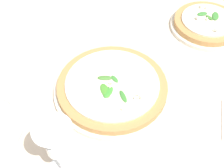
# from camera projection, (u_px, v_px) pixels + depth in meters

# --- Properties ---
(ground_plane) EXTENTS (6.00, 6.00, 0.00)m
(ground_plane) POSITION_uv_depth(u_px,v_px,m) (105.00, 100.00, 0.82)
(ground_plane) COLOR beige
(pizza_arugula_main) EXTENTS (0.31, 0.31, 0.05)m
(pizza_arugula_main) POSITION_uv_depth(u_px,v_px,m) (112.00, 87.00, 0.83)
(pizza_arugula_main) COLOR silver
(pizza_arugula_main) RESTS_ON ground_plane
(pizza_personal_side) EXTENTS (0.23, 0.23, 0.05)m
(pizza_personal_side) POSITION_uv_depth(u_px,v_px,m) (207.00, 24.00, 1.00)
(pizza_personal_side) COLOR silver
(pizza_personal_side) RESTS_ON ground_plane
(wine_glass) EXTENTS (0.08, 0.08, 0.17)m
(wine_glass) POSITION_uv_depth(u_px,v_px,m) (56.00, 143.00, 0.60)
(wine_glass) COLOR white
(wine_glass) RESTS_ON ground_plane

